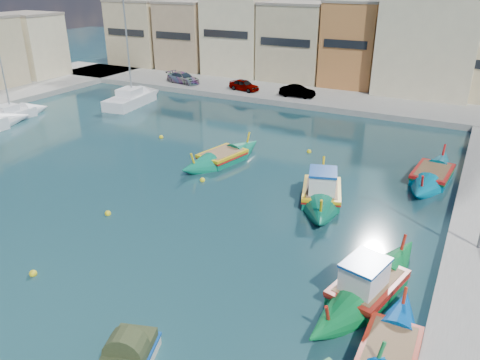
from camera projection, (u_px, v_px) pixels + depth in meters
The scene contains 14 objects.
ground at pixel (127, 228), 26.21m from camera, with size 160.00×160.00×0.00m, color #14313C.
north_quay at pixel (317, 98), 51.97m from camera, with size 80.00×8.00×0.60m, color gray.
north_townhouses at pixel (397, 51), 53.18m from camera, with size 83.20×7.87×10.19m.
church_block at pixel (434, 20), 50.89m from camera, with size 10.00×10.00×19.10m.
parked_cars at pixel (229, 83), 54.79m from camera, with size 19.37×2.62×1.31m.
luzzu_turquoise_cabin at pixel (367, 288), 20.59m from camera, with size 4.33×9.86×3.10m.
luzzu_blue_cabin at pixel (322, 194), 29.33m from camera, with size 4.90×9.52×3.28m.
luzzu_cyan_mid at pixel (432, 176), 32.13m from camera, with size 2.98×9.52×2.77m.
luzzu_green at pixel (222, 158), 35.28m from camera, with size 4.06×8.84×2.70m.
luzzu_cyan_south at pixel (389, 353), 17.21m from camera, with size 2.01×7.60×2.36m.
tender_near at pixel (127, 360), 16.67m from camera, with size 2.41×3.27×1.44m.
yacht_north at pixel (140, 97), 51.83m from camera, with size 3.73×9.61×12.51m.
yacht_midnorth at pixel (22, 113), 46.36m from camera, with size 2.31×7.11×10.01m.
mooring_buoys at pixel (195, 194), 29.95m from camera, with size 20.36×22.08×0.36m.
Camera 1 is at (16.26, -17.29, 13.07)m, focal length 35.00 mm.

